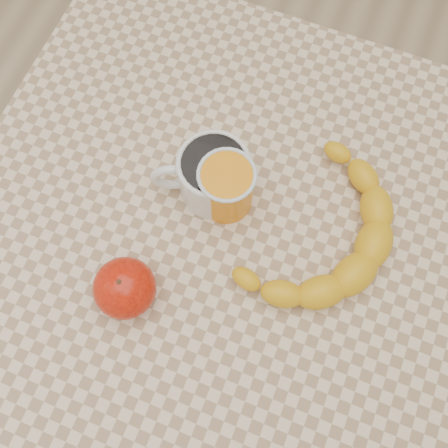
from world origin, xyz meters
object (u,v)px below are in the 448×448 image
at_px(apple, 125,288).
at_px(banana, 320,235).
at_px(orange_juice_glass, 227,187).
at_px(table, 224,245).
at_px(coffee_mug, 212,175).

relative_size(apple, banana, 0.28).
bearing_deg(banana, orange_juice_glass, -159.46).
xyz_separation_m(table, orange_juice_glass, (-0.01, 0.04, 0.13)).
bearing_deg(orange_juice_glass, coffee_mug, 157.43).
xyz_separation_m(orange_juice_glass, apple, (-0.07, -0.18, -0.01)).
distance_m(table, orange_juice_glass, 0.14).
relative_size(table, orange_juice_glass, 8.44).
height_order(table, coffee_mug, coffee_mug).
bearing_deg(apple, coffee_mug, 76.22).
bearing_deg(orange_juice_glass, apple, -112.17).
xyz_separation_m(table, coffee_mug, (-0.04, 0.05, 0.13)).
distance_m(table, banana, 0.18).
height_order(table, apple, apple).
xyz_separation_m(table, banana, (0.13, 0.03, 0.11)).
height_order(table, banana, banana).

